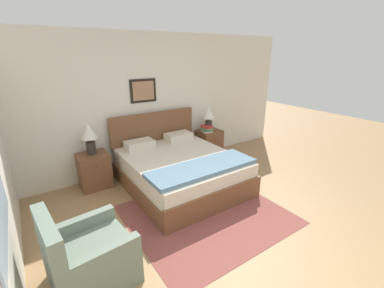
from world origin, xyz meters
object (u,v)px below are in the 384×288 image
(table_lamp_near_window, at_px, (89,135))
(bed, at_px, (180,169))
(nightstand_by_door, at_px, (209,143))
(armchair, at_px, (87,258))
(nightstand_near_window, at_px, (94,171))
(table_lamp_by_door, at_px, (209,115))

(table_lamp_near_window, bearing_deg, bed, -33.18)
(nightstand_by_door, xyz_separation_m, table_lamp_near_window, (-2.51, 0.02, 0.64))
(nightstand_by_door, bearing_deg, table_lamp_near_window, 179.50)
(armchair, bearing_deg, nightstand_near_window, 158.16)
(armchair, bearing_deg, nightstand_by_door, 117.41)
(nightstand_near_window, xyz_separation_m, nightstand_by_door, (2.51, 0.00, 0.00))
(bed, relative_size, armchair, 2.35)
(armchair, distance_m, table_lamp_by_door, 3.75)
(armchair, distance_m, nightstand_near_window, 2.10)
(table_lamp_near_window, xyz_separation_m, table_lamp_by_door, (2.50, 0.00, 0.00))
(nightstand_by_door, height_order, table_lamp_by_door, table_lamp_by_door)
(nightstand_by_door, bearing_deg, armchair, -146.96)
(armchair, height_order, nightstand_by_door, armchair)
(nightstand_near_window, bearing_deg, bed, -32.41)
(nightstand_near_window, bearing_deg, armchair, -106.20)
(armchair, xyz_separation_m, nightstand_by_door, (3.10, 2.01, 0.01))
(bed, distance_m, nightstand_by_door, 1.49)
(bed, height_order, table_lamp_near_window, same)
(bed, height_order, nightstand_by_door, bed)
(bed, xyz_separation_m, nightstand_near_window, (-1.26, 0.80, -0.00))
(nightstand_near_window, bearing_deg, table_lamp_near_window, 81.47)
(nightstand_by_door, bearing_deg, nightstand_near_window, 180.00)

